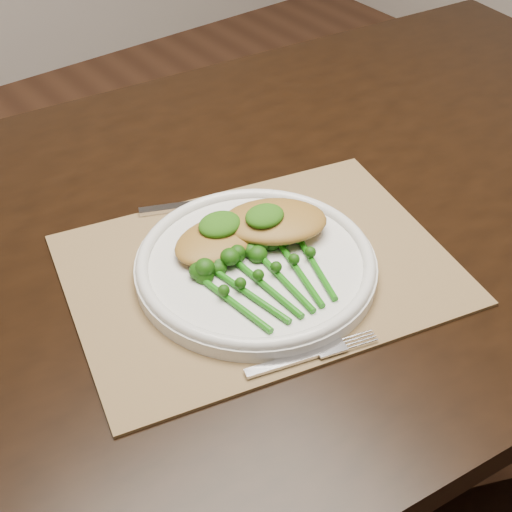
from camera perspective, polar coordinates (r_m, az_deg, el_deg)
floor at (r=1.63m, az=0.40°, el=-15.20°), size 4.00×4.00×0.00m
dining_table at (r=1.26m, az=1.02°, el=-10.08°), size 1.70×1.10×0.75m
placemat at (r=0.90m, az=0.29°, el=-1.05°), size 0.54×0.45×0.00m
dinner_plate at (r=0.89m, az=-0.02°, el=-0.62°), size 0.30×0.30×0.03m
knife at (r=1.00m, az=-4.91°, el=4.12°), size 0.18×0.10×0.01m
fork at (r=0.80m, az=5.17°, el=-7.62°), size 0.16×0.06×0.00m
chicken_fillet_left at (r=0.90m, az=-3.14°, el=1.32°), size 0.13×0.09×0.02m
chicken_fillet_right at (r=0.91m, az=1.49°, el=2.81°), size 0.16×0.15×0.03m
pesto_dollop_left at (r=0.90m, az=-2.93°, el=2.53°), size 0.06×0.05×0.02m
pesto_dollop_right at (r=0.90m, az=0.70°, el=3.23°), size 0.05×0.04×0.02m
broccolini_bundle at (r=0.85m, az=1.63°, el=-2.29°), size 0.15×0.17×0.04m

